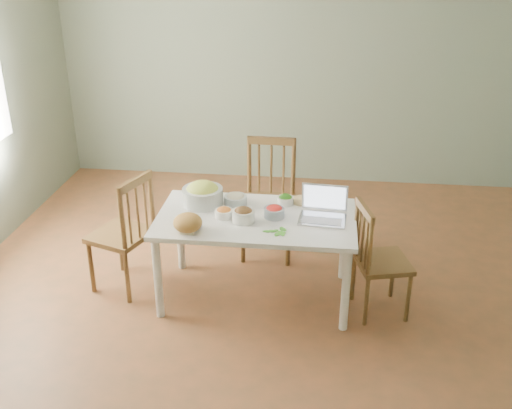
# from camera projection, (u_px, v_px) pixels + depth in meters

# --- Properties ---
(floor) EXTENTS (5.00, 5.00, 0.00)m
(floor) POSITION_uv_depth(u_px,v_px,m) (266.00, 298.00, 4.68)
(floor) COLOR brown
(floor) RESTS_ON ground
(wall_back) EXTENTS (5.00, 0.00, 2.70)m
(wall_back) POSITION_uv_depth(u_px,v_px,m) (291.00, 60.00, 6.37)
(wall_back) COLOR gray
(wall_back) RESTS_ON ground
(wall_front) EXTENTS (5.00, 0.00, 2.70)m
(wall_front) POSITION_uv_depth(u_px,v_px,m) (186.00, 383.00, 1.86)
(wall_front) COLOR gray
(wall_front) RESTS_ON ground
(dining_table) EXTENTS (1.47, 0.83, 0.69)m
(dining_table) POSITION_uv_depth(u_px,v_px,m) (256.00, 257.00, 4.58)
(dining_table) COLOR white
(dining_table) RESTS_ON floor
(chair_far) EXTENTS (0.46, 0.44, 1.01)m
(chair_far) POSITION_uv_depth(u_px,v_px,m) (268.00, 201.00, 5.12)
(chair_far) COLOR #4E371D
(chair_far) RESTS_ON floor
(chair_left) EXTENTS (0.53, 0.54, 0.97)m
(chair_left) POSITION_uv_depth(u_px,v_px,m) (121.00, 232.00, 4.65)
(chair_left) COLOR #4E371D
(chair_left) RESTS_ON floor
(chair_right) EXTENTS (0.45, 0.47, 0.87)m
(chair_right) POSITION_uv_depth(u_px,v_px,m) (383.00, 260.00, 4.36)
(chair_right) COLOR #4E371D
(chair_right) RESTS_ON floor
(bread_boule) EXTENTS (0.25, 0.25, 0.13)m
(bread_boule) POSITION_uv_depth(u_px,v_px,m) (188.00, 223.00, 4.20)
(bread_boule) COLOR #C48F45
(bread_boule) RESTS_ON dining_table
(butter_stick) EXTENTS (0.10, 0.04, 0.03)m
(butter_stick) POSITION_uv_depth(u_px,v_px,m) (187.00, 232.00, 4.18)
(butter_stick) COLOR #F9ECBD
(butter_stick) RESTS_ON dining_table
(bowl_squash) EXTENTS (0.31, 0.31, 0.18)m
(bowl_squash) POSITION_uv_depth(u_px,v_px,m) (203.00, 194.00, 4.60)
(bowl_squash) COLOR gold
(bowl_squash) RESTS_ON dining_table
(bowl_carrot) EXTENTS (0.15, 0.15, 0.07)m
(bowl_carrot) POSITION_uv_depth(u_px,v_px,m) (224.00, 212.00, 4.42)
(bowl_carrot) COLOR orange
(bowl_carrot) RESTS_ON dining_table
(bowl_onion) EXTENTS (0.22, 0.22, 0.09)m
(bowl_onion) POSITION_uv_depth(u_px,v_px,m) (236.00, 199.00, 4.61)
(bowl_onion) COLOR beige
(bowl_onion) RESTS_ON dining_table
(bowl_mushroom) EXTENTS (0.19, 0.19, 0.11)m
(bowl_mushroom) POSITION_uv_depth(u_px,v_px,m) (243.00, 215.00, 4.34)
(bowl_mushroom) COLOR black
(bowl_mushroom) RESTS_ON dining_table
(bowl_redpep) EXTENTS (0.16, 0.16, 0.09)m
(bowl_redpep) POSITION_uv_depth(u_px,v_px,m) (274.00, 211.00, 4.41)
(bowl_redpep) COLOR #BD1A00
(bowl_redpep) RESTS_ON dining_table
(bowl_broccoli) EXTENTS (0.13, 0.13, 0.08)m
(bowl_broccoli) POSITION_uv_depth(u_px,v_px,m) (285.00, 199.00, 4.62)
(bowl_broccoli) COLOR #0F500B
(bowl_broccoli) RESTS_ON dining_table
(flatbread) EXTENTS (0.24, 0.24, 0.02)m
(flatbread) POSITION_uv_depth(u_px,v_px,m) (303.00, 201.00, 4.67)
(flatbread) COLOR #CBB888
(flatbread) RESTS_ON dining_table
(basil_bunch) EXTENTS (0.19, 0.19, 0.02)m
(basil_bunch) POSITION_uv_depth(u_px,v_px,m) (275.00, 231.00, 4.21)
(basil_bunch) COLOR #2A7D21
(basil_bunch) RESTS_ON dining_table
(laptop) EXTENTS (0.36, 0.31, 0.24)m
(laptop) POSITION_uv_depth(u_px,v_px,m) (323.00, 206.00, 4.33)
(laptop) COLOR silver
(laptop) RESTS_ON dining_table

